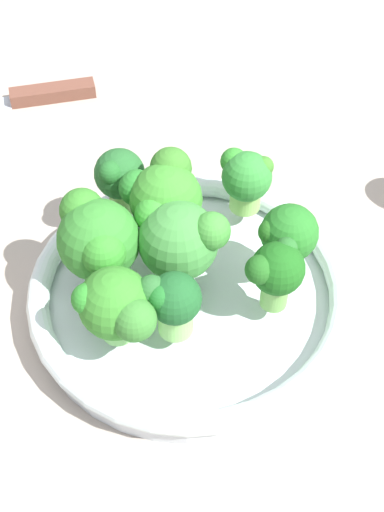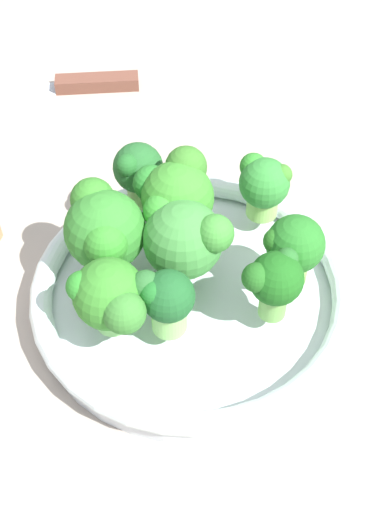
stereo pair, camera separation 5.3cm
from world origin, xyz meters
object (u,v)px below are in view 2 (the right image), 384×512
object	(u,v)px
broccoli_floret_2	(274,280)
broccoli_floret_0	(176,193)
broccoli_floret_6	(103,227)
broccoli_floret_8	(138,171)
broccoli_floret_1	(165,298)
broccoli_floret_4	(109,297)
bowl	(192,293)
broccoli_floret_5	(295,245)
broccoli_floret_7	(183,236)
broccoli_floret_3	(264,184)
knife	(56,86)

from	to	relation	value
broccoli_floret_2	broccoli_floret_0	bearing A→B (deg)	140.00
broccoli_floret_0	broccoli_floret_6	size ratio (longest dim) A/B	1.05
broccoli_floret_8	broccoli_floret_2	bearing A→B (deg)	-39.56
broccoli_floret_2	broccoli_floret_8	bearing A→B (deg)	140.44
broccoli_floret_0	broccoli_floret_1	distance (cm)	10.06
broccoli_floret_0	broccoli_floret_4	distance (cm)	11.14
bowl	broccoli_floret_0	distance (cm)	8.43
broccoli_floret_5	broccoli_floret_7	bearing A→B (deg)	-175.98
bowl	broccoli_floret_4	bearing A→B (deg)	-133.84
broccoli_floret_0	broccoli_floret_3	bearing A→B (deg)	28.88
bowl	broccoli_floret_3	world-z (taller)	broccoli_floret_3
knife	bowl	bearing A→B (deg)	-54.23
bowl	broccoli_floret_5	world-z (taller)	broccoli_floret_5
broccoli_floret_6	broccoli_floret_7	bearing A→B (deg)	2.58
broccoli_floret_5	broccoli_floret_8	world-z (taller)	same
broccoli_floret_6	broccoli_floret_8	bearing A→B (deg)	80.43
bowl	broccoli_floret_1	bearing A→B (deg)	-104.49
broccoli_floret_2	bowl	bearing A→B (deg)	161.25
broccoli_floret_2	broccoli_floret_4	distance (cm)	12.35
broccoli_floret_3	knife	distance (cm)	32.82
broccoli_floret_1	knife	xyz separation A→B (cm)	(-19.41, 33.54, -6.24)
bowl	broccoli_floret_3	size ratio (longest dim) A/B	4.62
broccoli_floret_5	broccoli_floret_7	xyz separation A→B (cm)	(-8.77, -0.62, 0.16)
broccoli_floret_4	broccoli_floret_7	size ratio (longest dim) A/B	0.85
broccoli_floret_1	broccoli_floret_7	distance (cm)	6.03
knife	broccoli_floret_0	bearing A→B (deg)	-51.87
knife	broccoli_floret_6	bearing A→B (deg)	-64.34
broccoli_floret_4	knife	xyz separation A→B (cm)	(-15.35, 34.22, -6.43)
broccoli_floret_1	broccoli_floret_3	xyz separation A→B (cm)	(6.07, 13.78, -0.09)
broccoli_floret_2	broccoli_floret_4	size ratio (longest dim) A/B	0.97
broccoli_floret_3	broccoli_floret_7	world-z (taller)	broccoli_floret_7
broccoli_floret_0	broccoli_floret_7	bearing A→B (deg)	-72.49
broccoli_floret_0	broccoli_floret_3	size ratio (longest dim) A/B	1.38
broccoli_floret_1	knife	world-z (taller)	broccoli_floret_1
broccoli_floret_1	knife	distance (cm)	39.25
broccoli_floret_2	broccoli_floret_4	xyz separation A→B (cm)	(-11.89, -3.30, -0.27)
bowl	broccoli_floret_1	size ratio (longest dim) A/B	4.65
broccoli_floret_2	broccoli_floret_5	xyz separation A→B (cm)	(1.30, 3.99, -0.10)
broccoli_floret_2	broccoli_floret_8	world-z (taller)	broccoli_floret_8
broccoli_floret_8	broccoli_floret_3	bearing A→B (deg)	3.80
broccoli_floret_5	knife	distance (cm)	39.79
knife	broccoli_floret_3	bearing A→B (deg)	-37.80
broccoli_floret_7	knife	size ratio (longest dim) A/B	0.29
bowl	broccoli_floret_4	size ratio (longest dim) A/B	4.17
broccoli_floret_5	broccoli_floret_8	bearing A→B (deg)	155.15
broccoli_floret_8	knife	world-z (taller)	broccoli_floret_8
bowl	broccoli_floret_6	size ratio (longest dim) A/B	3.50
broccoli_floret_3	broccoli_floret_7	distance (cm)	9.67
bowl	broccoli_floret_8	size ratio (longest dim) A/B	4.24
broccoli_floret_8	knife	size ratio (longest dim) A/B	0.24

